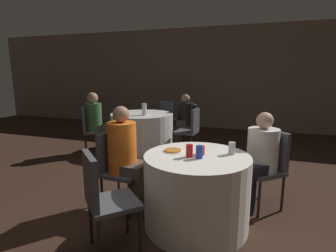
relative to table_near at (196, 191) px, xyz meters
The scene contains 22 objects.
ground_plane 0.39m from the table_near, 113.94° to the right, with size 16.00×16.00×0.00m, color #382319.
wall_back 5.16m from the table_near, 90.56° to the left, with size 16.00×0.06×2.80m.
table_near is the anchor object (origin of this frame).
table_far 2.90m from the table_near, 124.86° to the left, with size 1.26×1.26×0.74m.
chair_near_west 0.95m from the table_near, behind, with size 0.42×0.42×0.89m.
chair_near_southwest 0.95m from the table_near, 134.09° to the right, with size 0.57×0.57×0.89m.
chair_near_northeast 0.95m from the table_near, 42.95° to the left, with size 0.57×0.57×0.89m.
chair_far_east 2.38m from the table_near, 105.19° to the left, with size 0.44×0.43×0.89m.
chair_far_northeast 3.13m from the table_near, 105.43° to the left, with size 0.56×0.56×0.89m.
chair_far_north 3.74m from the table_near, 113.93° to the left, with size 0.45×0.46×0.89m.
chair_far_southwest 3.03m from the table_near, 144.92° to the left, with size 0.56×0.56×0.89m.
person_orange_shirt 0.80m from the table_near, behind, with size 0.50×0.32×1.19m.
person_black_shirt 3.07m from the table_near, 108.27° to the left, with size 0.48×0.46×1.11m.
person_white_shirt 0.79m from the table_near, 42.95° to the left, with size 0.48×0.47×1.11m.
person_green_jacket 2.99m from the table_near, 141.91° to the left, with size 0.46×0.44×1.19m.
pizza_plate_near 0.46m from the table_near, 168.31° to the left, with size 0.21×0.21×0.02m.
soda_can_blue 0.44m from the table_near, 64.33° to the right, with size 0.07×0.07×0.12m.
soda_can_red 0.44m from the table_near, 129.75° to the right, with size 0.07×0.07×0.12m.
soda_can_silver 0.55m from the table_near, 25.17° to the left, with size 0.07×0.07×0.12m.
cup_near 0.42m from the table_near, 54.67° to the left, with size 0.09×0.09×0.09m.
bottle_far 2.74m from the table_near, 124.68° to the left, with size 0.09×0.09×0.23m.
cup_far 3.10m from the table_near, 131.42° to the left, with size 0.08×0.08×0.09m.
Camera 1 is at (0.56, -2.30, 1.51)m, focal length 28.00 mm.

